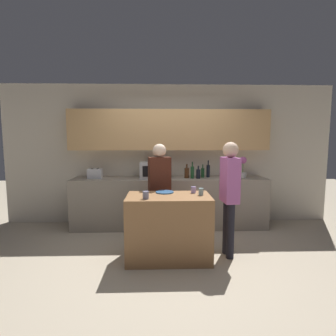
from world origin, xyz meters
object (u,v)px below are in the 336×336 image
Objects in this scene: bottle_3 at (203,172)px; person_left at (160,185)px; toaster at (95,173)px; person_center at (229,190)px; cup_0 at (193,190)px; bottle_0 at (187,173)px; bottle_1 at (192,172)px; bottle_4 at (208,171)px; plate_on_island at (165,192)px; microwave at (154,170)px; bottle_2 at (198,174)px; potted_plant at (243,167)px; cup_1 at (146,195)px; cup_2 at (201,192)px.

person_left reaches higher than bottle_3.
person_center is (2.17, -1.27, -0.06)m from toaster.
cup_0 is 0.64m from person_left.
bottle_0 reaches higher than toaster.
cup_0 is (1.68, -1.16, -0.09)m from toaster.
cup_0 is (-0.12, -1.10, -0.11)m from bottle_1.
bottle_4 is at bearing 70.49° from cup_0.
plate_on_island is 0.91m from person_center.
microwave is 1.16m from plate_on_island.
bottle_1 reaches higher than cup_0.
bottle_2 is at bearing -142.90° from bottle_4.
potted_plant is 1.61× the size of bottle_3.
cup_1 is at bearing -118.27° from bottle_1.
toaster is at bearing 179.67° from bottle_0.
plate_on_island is at bearing 88.83° from person_left.
cup_1 is at bearing -122.38° from bottle_3.
person_center reaches higher than cup_1.
cup_1 reaches higher than plate_on_island.
bottle_1 is at bearing 61.73° from cup_1.
bottle_0 reaches higher than cup_1.
bottle_2 is (0.11, -0.02, -0.03)m from bottle_1.
bottle_1 is at bearing -155.88° from bottle_4.
cup_1 is 0.06× the size of person_center.
bottle_0 is 1.11× the size of bottle_2.
microwave is 1.66m from potted_plant.
toaster is at bearing 145.43° from cup_0.
cup_2 is (1.76, -1.32, -0.08)m from toaster.
bottle_1 reaches higher than bottle_0.
cup_2 is (0.67, -1.31, -0.14)m from microwave.
bottle_1 reaches higher than microwave.
bottle_1 is 1.30× the size of bottle_2.
bottle_3 is at bearing 3.19° from person_center.
bottle_2 is at bearing -128.73° from bottle_3.
microwave is 0.61m from bottle_0.
person_left is (-0.07, 0.39, 0.04)m from plate_on_island.
potted_plant is at bearing -166.54° from person_left.
bottle_2 is at bearing -2.30° from toaster.
toaster reaches higher than cup_2.
bottle_4 is (1.02, 0.09, -0.03)m from microwave.
microwave is at bearing -176.75° from bottle_3.
plate_on_island is at bearing 77.50° from person_center.
bottle_4 is (-0.64, 0.08, -0.07)m from potted_plant.
bottle_4 is 3.65× the size of cup_0.
bottle_0 is 0.81× the size of bottle_4.
microwave is at bearing -175.22° from bottle_4.
cup_0 is (-0.02, -1.15, -0.10)m from bottle_0.
cup_0 is (-1.08, -1.16, -0.19)m from potted_plant.
toaster is at bearing 179.92° from microwave.
cup_1 is at bearing 65.09° from person_left.
bottle_4 is at bearing -150.18° from person_left.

